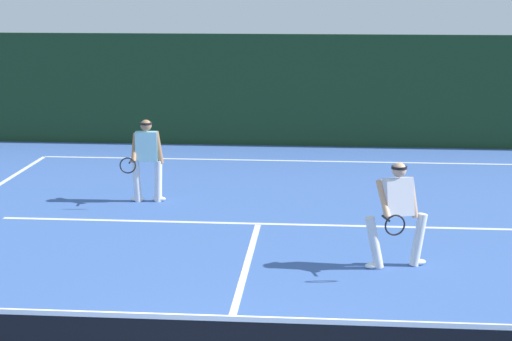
{
  "coord_description": "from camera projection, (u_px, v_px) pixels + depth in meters",
  "views": [
    {
      "loc": [
        1.07,
        -7.19,
        3.98
      ],
      "look_at": [
        -0.01,
        6.09,
        1.0
      ],
      "focal_mm": 59.19,
      "sensor_mm": 36.0,
      "label": 1
    }
  ],
  "objects": [
    {
      "name": "player_near",
      "position": [
        398.0,
        211.0,
        11.87
      ],
      "size": [
        0.94,
        0.9,
        1.53
      ],
      "rotation": [
        0.0,
        0.0,
        3.44
      ],
      "color": "silver",
      "rests_on": "ground_plane"
    },
    {
      "name": "court_line_centre",
      "position": [
        239.0,
        292.0,
        11.06
      ],
      "size": [
        0.1,
        6.4,
        0.01
      ],
      "primitive_type": "cube",
      "color": "white",
      "rests_on": "ground_plane"
    },
    {
      "name": "back_fence_windscreen",
      "position": [
        281.0,
        90.0,
        20.75
      ],
      "size": [
        21.79,
        0.12,
        2.75
      ],
      "primitive_type": "cube",
      "color": "#18361D",
      "rests_on": "ground_plane"
    },
    {
      "name": "court_line_baseline_far",
      "position": [
        276.0,
        160.0,
        19.24
      ],
      "size": [
        10.84,
        0.1,
        0.01
      ],
      "primitive_type": "cube",
      "color": "white",
      "rests_on": "ground_plane"
    },
    {
      "name": "player_far",
      "position": [
        146.0,
        157.0,
        15.47
      ],
      "size": [
        0.69,
        0.85,
        1.54
      ],
      "rotation": [
        0.0,
        0.0,
        3.23
      ],
      "color": "silver",
      "rests_on": "ground_plane"
    },
    {
      "name": "court_line_service",
      "position": [
        258.0,
        224.0,
        14.21
      ],
      "size": [
        8.83,
        0.1,
        0.01
      ],
      "primitive_type": "cube",
      "color": "white",
      "rests_on": "ground_plane"
    }
  ]
}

